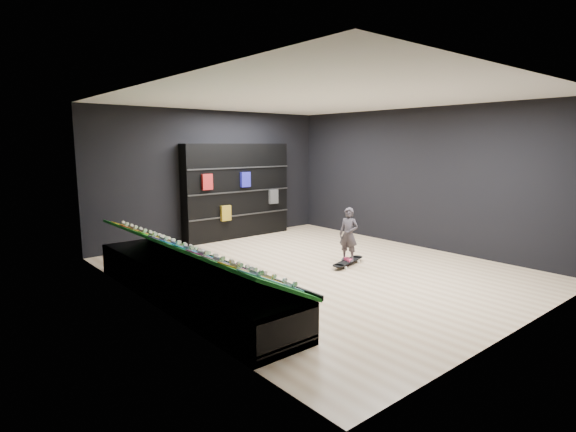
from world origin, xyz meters
TOP-DOWN VIEW (x-y plane):
  - floor at (0.00, 0.00)m, footprint 6.00×7.00m
  - ceiling at (0.00, 0.00)m, footprint 6.00×7.00m
  - wall_back at (0.00, 3.50)m, footprint 6.00×0.02m
  - wall_front at (0.00, -3.50)m, footprint 6.00×0.02m
  - wall_left at (-3.00, 0.00)m, footprint 0.02×7.00m
  - wall_right at (3.00, 0.00)m, footprint 0.02×7.00m
  - display_rack at (-2.55, 0.00)m, footprint 0.90×4.50m
  - turf_ramp at (-2.50, 0.00)m, footprint 0.92×4.50m
  - back_shelving at (0.52, 3.32)m, footprint 2.80×0.33m
  - floor_skateboard at (0.64, -0.17)m, footprint 1.00×0.47m
  - child at (0.64, -0.17)m, footprint 0.22×0.26m
  - display_board_0 at (-2.49, -1.90)m, footprint 0.93×0.22m
  - display_board_1 at (-2.49, -1.52)m, footprint 0.93×0.22m
  - display_board_2 at (-2.49, -1.14)m, footprint 0.93×0.22m
  - display_board_3 at (-2.49, -0.76)m, footprint 0.93×0.22m
  - display_board_4 at (-2.49, -0.38)m, footprint 0.93×0.22m
  - display_board_5 at (-2.49, 0.00)m, footprint 0.93×0.22m
  - display_board_6 at (-2.49, 0.38)m, footprint 0.93×0.22m
  - display_board_7 at (-2.49, 0.76)m, footprint 0.93×0.22m
  - display_board_8 at (-2.49, 1.14)m, footprint 0.93×0.22m
  - display_board_9 at (-2.49, 1.52)m, footprint 0.93×0.22m
  - display_board_10 at (-2.49, 1.90)m, footprint 0.93×0.22m

SIDE VIEW (x-z plane):
  - floor at x=0.00m, z-range -0.01..0.01m
  - floor_skateboard at x=0.64m, z-range 0.00..0.09m
  - display_rack at x=-2.55m, z-range 0.00..0.50m
  - child at x=0.64m, z-range 0.09..0.69m
  - turf_ramp at x=-2.50m, z-range 0.48..0.94m
  - display_board_0 at x=-2.49m, z-range 0.49..0.99m
  - display_board_1 at x=-2.49m, z-range 0.49..0.99m
  - display_board_2 at x=-2.49m, z-range 0.49..0.99m
  - display_board_3 at x=-2.49m, z-range 0.49..0.99m
  - display_board_4 at x=-2.49m, z-range 0.49..0.99m
  - display_board_5 at x=-2.49m, z-range 0.49..0.99m
  - display_board_6 at x=-2.49m, z-range 0.49..0.99m
  - display_board_7 at x=-2.49m, z-range 0.49..0.99m
  - display_board_8 at x=-2.49m, z-range 0.49..0.99m
  - display_board_9 at x=-2.49m, z-range 0.49..0.99m
  - display_board_10 at x=-2.49m, z-range 0.49..0.99m
  - back_shelving at x=0.52m, z-range 0.00..2.24m
  - wall_back at x=0.00m, z-range 0.00..3.00m
  - wall_front at x=0.00m, z-range 0.00..3.00m
  - wall_left at x=-3.00m, z-range 0.00..3.00m
  - wall_right at x=3.00m, z-range 0.00..3.00m
  - ceiling at x=0.00m, z-range 3.00..3.00m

